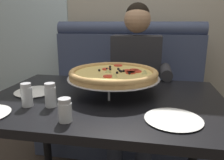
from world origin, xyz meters
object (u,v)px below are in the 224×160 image
Objects in this scene: diner_main at (135,76)px; plate_near_right at (173,118)px; plate_near_left at (35,90)px; shaker_pepper_flakes at (65,112)px; dining_table at (105,113)px; booth_bench at (125,100)px; shaker_parmesan at (51,97)px; shaker_oregano at (27,97)px; pizza at (114,74)px.

diner_main is 5.36× the size of plate_near_right.
shaker_pepper_flakes is at bearing -46.06° from plate_near_left.
plate_near_right reaches higher than dining_table.
diner_main is (0.11, -0.27, 0.31)m from booth_bench.
shaker_pepper_flakes is (-0.21, -0.94, 0.07)m from diner_main.
shaker_parmesan reaches higher than dining_table.
booth_bench reaches higher than dining_table.
shaker_oregano is 0.11m from shaker_parmesan.
plate_near_right is (0.43, 0.09, -0.03)m from shaker_pepper_flakes.
plate_near_right is at bearing -33.93° from dining_table.
booth_bench reaches higher than pizza.
plate_near_left is (-0.41, 0.01, 0.10)m from dining_table.
shaker_pepper_flakes reaches higher than plate_near_right.
diner_main reaches higher than shaker_oregano.
diner_main reaches higher than shaker_parmesan.
booth_bench is 12.74× the size of shaker_parmesan.
shaker_parmesan is (0.11, 0.02, 0.00)m from shaker_oregano.
plate_near_left is at bearing -115.32° from booth_bench.
booth_bench is 0.92m from dining_table.
shaker_oregano reaches higher than plate_near_right.
plate_near_left is (-0.44, -0.08, -0.10)m from pizza.
booth_bench is 6.16× the size of plate_near_right.
booth_bench is at bearing 72.59° from shaker_oregano.
plate_near_right is (0.33, -0.22, 0.10)m from dining_table.
diner_main is at bearing 61.14° from shaker_oregano.
shaker_pepper_flakes is 0.43× the size of plate_near_left.
pizza reaches higher than shaker_parmesan.
dining_table is 12.71× the size of shaker_pepper_flakes.
shaker_pepper_flakes is (0.13, -0.14, -0.01)m from shaker_parmesan.
dining_table is 0.35m from shaker_pepper_flakes.
shaker_oregano is 1.15× the size of shaker_pepper_flakes.
booth_bench reaches higher than plate_near_right.
diner_main is 11.09× the size of shaker_parmesan.
shaker_oregano is 0.47× the size of plate_near_right.
dining_table is at bearing -90.00° from booth_bench.
pizza is at bearing -98.53° from diner_main.
shaker_pepper_flakes is at bearing -94.64° from booth_bench.
shaker_parmesan is (-0.26, -0.26, -0.06)m from pizza.
pizza is (-0.08, -0.53, 0.14)m from diner_main.
diner_main is at bearing 81.47° from pizza.
booth_bench is at bearing 112.38° from diner_main.
dining_table is 0.43m from plate_near_left.
booth_bench is 1.20m from shaker_oregano.
shaker_parmesan is (-0.23, -0.17, 0.14)m from dining_table.
pizza is 0.43m from shaker_pepper_flakes.
pizza is 0.47m from shaker_oregano.
pizza reaches higher than plate_near_right.
plate_near_right is at bearing -73.36° from booth_bench.
booth_bench reaches higher than plate_near_left.
shaker_pepper_flakes is at bearing -107.29° from dining_table.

